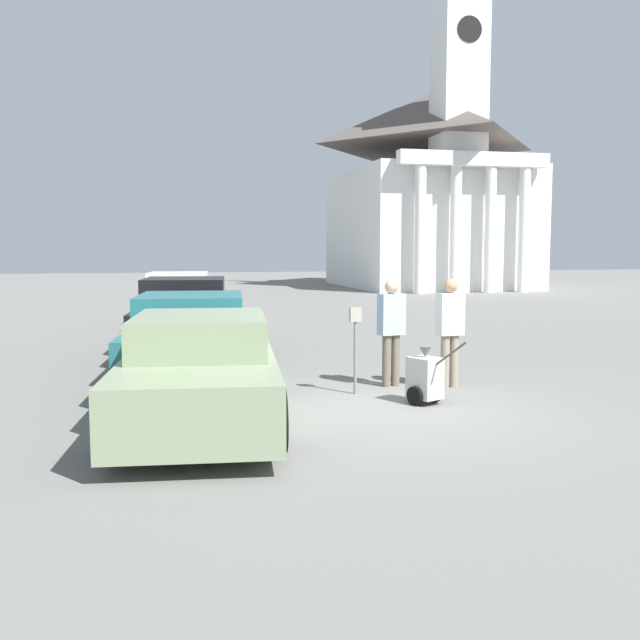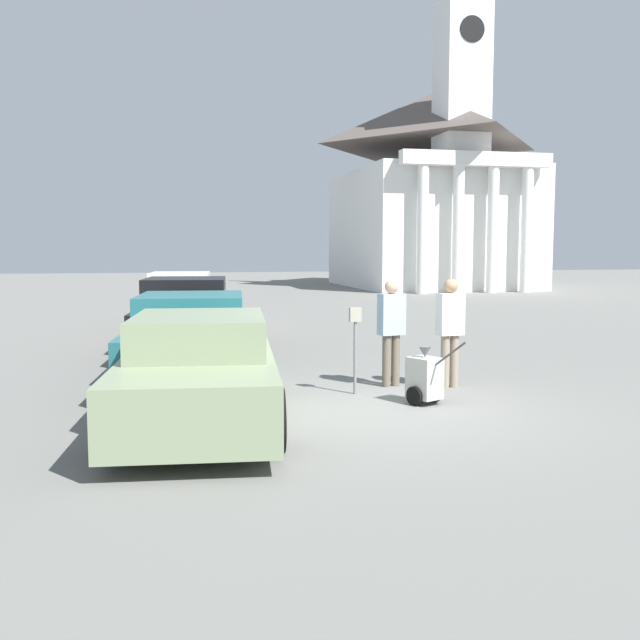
{
  "view_description": "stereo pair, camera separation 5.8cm",
  "coord_description": "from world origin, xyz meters",
  "px_view_note": "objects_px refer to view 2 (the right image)",
  "views": [
    {
      "loc": [
        -2.97,
        -9.32,
        2.25
      ],
      "look_at": [
        -0.49,
        1.92,
        1.1
      ],
      "focal_mm": 40.0,
      "sensor_mm": 36.0,
      "label": 1
    },
    {
      "loc": [
        -2.91,
        -9.33,
        2.25
      ],
      "look_at": [
        -0.49,
        1.92,
        1.1
      ],
      "focal_mm": 40.0,
      "sensor_mm": 36.0,
      "label": 2
    }
  ],
  "objects_px": {
    "parked_car_black": "(187,318)",
    "person_worker": "(391,326)",
    "church": "(432,183)",
    "parked_car_tan": "(184,310)",
    "parked_car_white": "(181,300)",
    "parked_car_sage": "(201,370)",
    "person_supervisor": "(450,325)",
    "equipment_cart": "(425,378)",
    "parked_car_teal": "(192,340)",
    "parking_meter": "(355,334)"
  },
  "relations": [
    {
      "from": "person_worker",
      "to": "church",
      "type": "height_order",
      "value": "church"
    },
    {
      "from": "person_supervisor",
      "to": "parked_car_white",
      "type": "bearing_deg",
      "value": -77.04
    },
    {
      "from": "church",
      "to": "person_supervisor",
      "type": "bearing_deg",
      "value": -110.35
    },
    {
      "from": "parked_car_sage",
      "to": "parked_car_white",
      "type": "distance_m",
      "value": 12.46
    },
    {
      "from": "parked_car_sage",
      "to": "person_supervisor",
      "type": "distance_m",
      "value": 4.32
    },
    {
      "from": "parked_car_black",
      "to": "parked_car_white",
      "type": "bearing_deg",
      "value": 95.54
    },
    {
      "from": "parked_car_white",
      "to": "parked_car_tan",
      "type": "bearing_deg",
      "value": -84.47
    },
    {
      "from": "parked_car_white",
      "to": "person_worker",
      "type": "bearing_deg",
      "value": -68.02
    },
    {
      "from": "parked_car_white",
      "to": "parking_meter",
      "type": "distance_m",
      "value": 11.48
    },
    {
      "from": "parked_car_black",
      "to": "person_worker",
      "type": "bearing_deg",
      "value": -50.36
    },
    {
      "from": "parked_car_black",
      "to": "person_worker",
      "type": "distance_m",
      "value": 5.65
    },
    {
      "from": "parked_car_teal",
      "to": "parking_meter",
      "type": "relative_size",
      "value": 3.87
    },
    {
      "from": "parked_car_tan",
      "to": "church",
      "type": "distance_m",
      "value": 26.87
    },
    {
      "from": "parked_car_sage",
      "to": "parked_car_teal",
      "type": "height_order",
      "value": "parked_car_teal"
    },
    {
      "from": "parked_car_black",
      "to": "parked_car_tan",
      "type": "xyz_separation_m",
      "value": [
        -0.0,
        2.83,
        -0.07
      ]
    },
    {
      "from": "parked_car_sage",
      "to": "parked_car_black",
      "type": "bearing_deg",
      "value": 95.54
    },
    {
      "from": "parked_car_sage",
      "to": "church",
      "type": "relative_size",
      "value": 0.24
    },
    {
      "from": "parking_meter",
      "to": "person_supervisor",
      "type": "xyz_separation_m",
      "value": [
        1.64,
        0.19,
        0.07
      ]
    },
    {
      "from": "parked_car_black",
      "to": "person_supervisor",
      "type": "height_order",
      "value": "person_supervisor"
    },
    {
      "from": "parked_car_teal",
      "to": "parked_car_tan",
      "type": "distance_m",
      "value": 6.26
    },
    {
      "from": "parked_car_teal",
      "to": "person_worker",
      "type": "relative_size",
      "value": 2.98
    },
    {
      "from": "equipment_cart",
      "to": "person_worker",
      "type": "bearing_deg",
      "value": 66.92
    },
    {
      "from": "parked_car_black",
      "to": "church",
      "type": "relative_size",
      "value": 0.23
    },
    {
      "from": "parked_car_sage",
      "to": "parked_car_tan",
      "type": "xyz_separation_m",
      "value": [
        -0.0,
        9.23,
        0.01
      ]
    },
    {
      "from": "parking_meter",
      "to": "equipment_cart",
      "type": "distance_m",
      "value": 1.34
    },
    {
      "from": "parking_meter",
      "to": "person_worker",
      "type": "xyz_separation_m",
      "value": [
        0.74,
        0.49,
        0.06
      ]
    },
    {
      "from": "parked_car_black",
      "to": "parked_car_tan",
      "type": "height_order",
      "value": "parked_car_black"
    },
    {
      "from": "parked_car_sage",
      "to": "person_supervisor",
      "type": "relative_size",
      "value": 3.02
    },
    {
      "from": "parked_car_white",
      "to": "parking_meter",
      "type": "bearing_deg",
      "value": -72.26
    },
    {
      "from": "parked_car_tan",
      "to": "parking_meter",
      "type": "relative_size",
      "value": 3.95
    },
    {
      "from": "parked_car_sage",
      "to": "parked_car_white",
      "type": "xyz_separation_m",
      "value": [
        -0.0,
        12.46,
        0.04
      ]
    },
    {
      "from": "person_worker",
      "to": "church",
      "type": "bearing_deg",
      "value": -124.14
    },
    {
      "from": "parked_car_sage",
      "to": "person_worker",
      "type": "xyz_separation_m",
      "value": [
        3.17,
        1.73,
        0.33
      ]
    },
    {
      "from": "parked_car_teal",
      "to": "church",
      "type": "bearing_deg",
      "value": 67.29
    },
    {
      "from": "church",
      "to": "parked_car_sage",
      "type": "bearing_deg",
      "value": -115.9
    },
    {
      "from": "parked_car_black",
      "to": "equipment_cart",
      "type": "bearing_deg",
      "value": -56.45
    },
    {
      "from": "person_supervisor",
      "to": "equipment_cart",
      "type": "height_order",
      "value": "person_supervisor"
    },
    {
      "from": "equipment_cart",
      "to": "church",
      "type": "bearing_deg",
      "value": 43.24
    },
    {
      "from": "parked_car_teal",
      "to": "person_worker",
      "type": "xyz_separation_m",
      "value": [
        3.17,
        -1.25,
        0.31
      ]
    },
    {
      "from": "parked_car_tan",
      "to": "parked_car_white",
      "type": "relative_size",
      "value": 1.1
    },
    {
      "from": "parked_car_tan",
      "to": "person_supervisor",
      "type": "xyz_separation_m",
      "value": [
        4.07,
        -7.8,
        0.34
      ]
    },
    {
      "from": "parked_car_tan",
      "to": "church",
      "type": "height_order",
      "value": "church"
    },
    {
      "from": "parked_car_black",
      "to": "church",
      "type": "bearing_deg",
      "value": 64.05
    },
    {
      "from": "parked_car_white",
      "to": "person_worker",
      "type": "xyz_separation_m",
      "value": [
        3.17,
        -10.73,
        0.29
      ]
    },
    {
      "from": "parked_car_tan",
      "to": "parking_meter",
      "type": "height_order",
      "value": "parked_car_tan"
    },
    {
      "from": "parked_car_sage",
      "to": "parked_car_white",
      "type": "relative_size",
      "value": 1.1
    },
    {
      "from": "parked_car_tan",
      "to": "church",
      "type": "relative_size",
      "value": 0.24
    },
    {
      "from": "parking_meter",
      "to": "person_supervisor",
      "type": "distance_m",
      "value": 1.65
    },
    {
      "from": "parked_car_black",
      "to": "parking_meter",
      "type": "bearing_deg",
      "value": -59.29
    },
    {
      "from": "person_supervisor",
      "to": "parked_car_black",
      "type": "bearing_deg",
      "value": -58.02
    }
  ]
}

